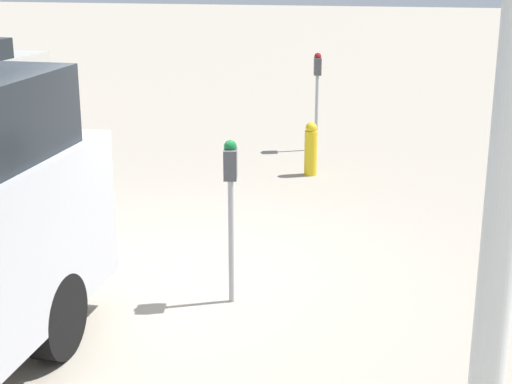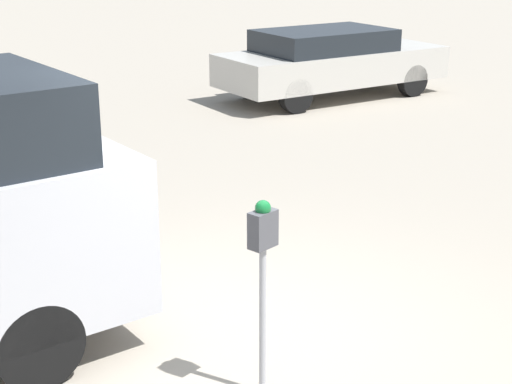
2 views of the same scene
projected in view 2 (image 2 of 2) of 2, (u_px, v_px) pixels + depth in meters
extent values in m
plane|color=gray|center=(257.00, 340.00, 6.43)|extent=(80.00, 80.00, 0.00)
cylinder|color=#9E9EA3|center=(263.00, 322.00, 5.51)|extent=(0.05, 0.05, 1.15)
cube|color=#47474C|center=(263.00, 229.00, 5.29)|extent=(0.22, 0.14, 0.26)
sphere|color=#14662D|center=(263.00, 208.00, 5.24)|extent=(0.11, 0.11, 0.11)
cylinder|color=black|center=(37.00, 343.00, 5.70)|extent=(0.68, 0.25, 0.67)
cube|color=#B7B2A8|center=(333.00, 66.00, 15.41)|extent=(4.73, 2.18, 0.62)
cube|color=black|center=(324.00, 40.00, 15.13)|extent=(2.67, 1.84, 0.41)
cube|color=orange|center=(398.00, 60.00, 17.05)|extent=(0.09, 0.13, 0.20)
cylinder|color=black|center=(363.00, 69.00, 16.85)|extent=(0.65, 0.27, 0.63)
cylinder|color=black|center=(412.00, 80.00, 15.62)|extent=(0.65, 0.27, 0.63)
cylinder|color=black|center=(251.00, 82.00, 15.41)|extent=(0.65, 0.27, 0.63)
cylinder|color=black|center=(296.00, 96.00, 14.18)|extent=(0.65, 0.27, 0.63)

